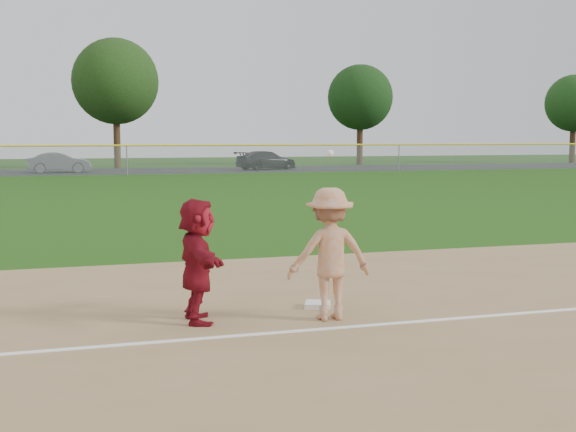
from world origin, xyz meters
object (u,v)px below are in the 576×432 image
object	(u,v)px
car_mid	(59,162)
car_right	(267,160)
base_runner	(197,260)
first_base	(318,305)

from	to	relation	value
car_mid	car_right	world-z (taller)	car_right
base_runner	car_mid	world-z (taller)	base_runner
car_right	first_base	bearing A→B (deg)	148.00
first_base	base_runner	size ratio (longest dim) A/B	0.21
base_runner	car_right	distance (m)	47.13
first_base	car_right	size ratio (longest dim) A/B	0.07
first_base	car_mid	xyz separation A→B (m)	(-4.62, 44.49, 0.67)
base_runner	car_right	world-z (taller)	base_runner
first_base	base_runner	bearing A→B (deg)	-170.18
car_right	car_mid	bearing A→B (deg)	73.65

